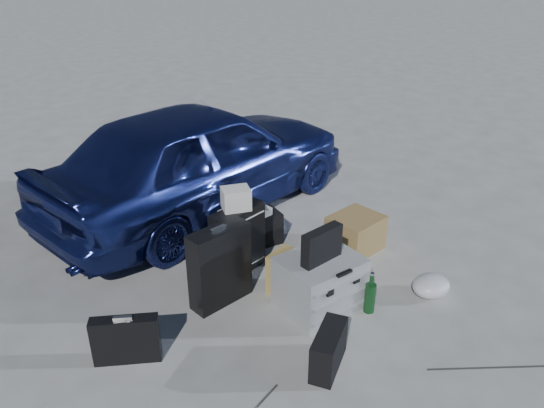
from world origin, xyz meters
The scene contains 16 objects.
ground centered at (0.00, 0.00, 0.00)m, with size 60.00×60.00×0.00m, color #A7A8A3.
car centered at (0.29, 2.31, 0.60)m, with size 1.43×3.54×1.21m, color navy.
pelican_case centered at (0.14, 0.25, 0.22)m, with size 0.60×0.49×0.44m, color #929597.
laptop_bag centered at (0.13, 0.23, 0.57)m, with size 0.36×0.09×0.27m, color black.
briefcase centered at (-1.34, 0.59, 0.18)m, with size 0.46×0.10×0.36m, color black.
suitcase_left centered at (-0.45, 0.78, 0.33)m, with size 0.51×0.18×0.66m, color black.
suitcase_right centered at (-0.09, 1.06, 0.31)m, with size 0.51×0.18×0.61m, color black.
white_carton centered at (-0.09, 1.08, 0.70)m, with size 0.23×0.18×0.18m, color silver.
duffel_bag centered at (0.23, 1.37, 0.16)m, with size 0.63×0.27×0.32m, color black.
flat_box_white centered at (0.21, 1.39, 0.35)m, with size 0.41×0.31×0.07m, color silver.
flat_box_black centered at (0.20, 1.37, 0.42)m, with size 0.30×0.22×0.06m, color black.
kraft_bag centered at (0.04, 0.60, 0.18)m, with size 0.27×0.16×0.36m, color #A38847.
cardboard_box centered at (1.00, 0.71, 0.17)m, with size 0.45×0.40×0.34m, color olive.
plastic_bag centered at (0.97, -0.20, 0.09)m, with size 0.33×0.28×0.18m, color silver.
messenger_bag centered at (-0.27, -0.30, 0.15)m, with size 0.42×0.16×0.29m, color black.
green_bottle centered at (0.40, -0.05, 0.17)m, with size 0.09×0.09×0.34m, color black.
Camera 1 is at (-2.27, -2.29, 2.63)m, focal length 35.00 mm.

